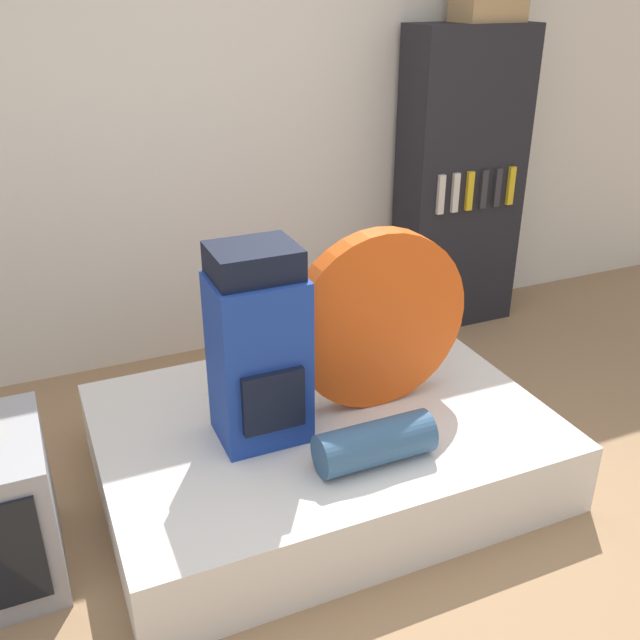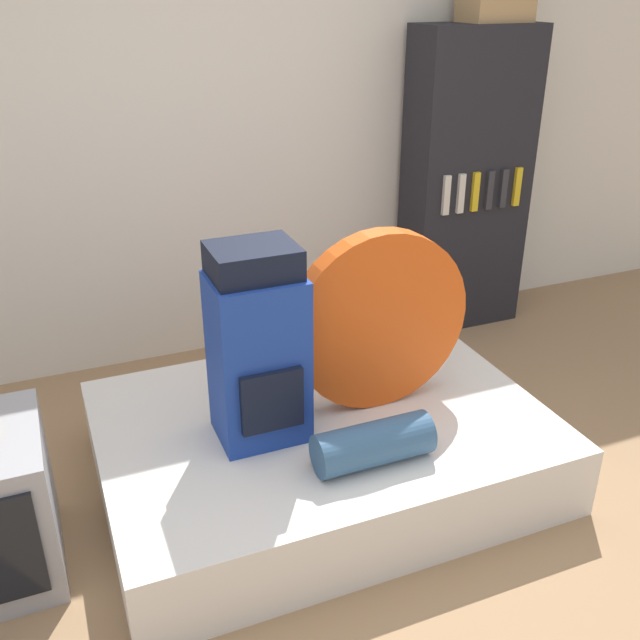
% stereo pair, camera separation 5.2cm
% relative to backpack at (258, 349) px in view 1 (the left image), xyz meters
% --- Properties ---
extents(ground_plane, '(16.00, 16.00, 0.00)m').
position_rel_backpack_xyz_m(ground_plane, '(0.23, -0.65, -0.71)').
color(ground_plane, '#997551').
extents(wall_back, '(8.00, 0.05, 2.60)m').
position_rel_backpack_xyz_m(wall_back, '(0.23, 1.44, 0.59)').
color(wall_back, silver).
rests_on(wall_back, ground_plane).
extents(bed, '(1.86, 1.34, 0.32)m').
position_rel_backpack_xyz_m(bed, '(0.28, 0.03, -0.55)').
color(bed, silver).
rests_on(bed, ground_plane).
extents(backpack, '(0.35, 0.32, 0.81)m').
position_rel_backpack_xyz_m(backpack, '(0.00, 0.00, 0.00)').
color(backpack, navy).
rests_on(backpack, bed).
extents(tent_bag, '(0.79, 0.10, 0.79)m').
position_rel_backpack_xyz_m(tent_bag, '(0.54, 0.04, 0.00)').
color(tent_bag, '#D14C14').
rests_on(tent_bag, bed).
extents(sleeping_roll, '(0.46, 0.17, 0.17)m').
position_rel_backpack_xyz_m(sleeping_roll, '(0.33, -0.35, -0.31)').
color(sleeping_roll, '#33567A').
rests_on(sleeping_roll, bed).
extents(bookshelf, '(0.73, 0.35, 1.79)m').
position_rel_backpack_xyz_m(bookshelf, '(1.71, 1.21, 0.18)').
color(bookshelf, black).
rests_on(bookshelf, ground_plane).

